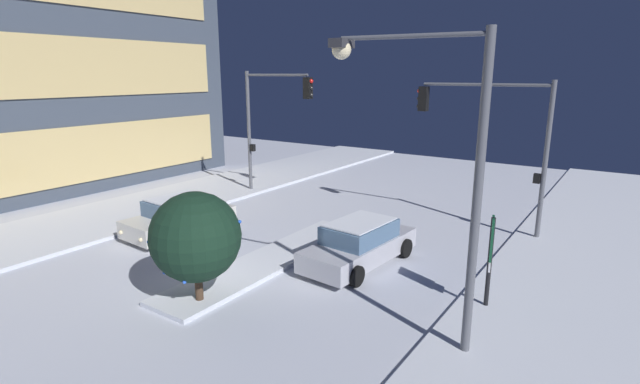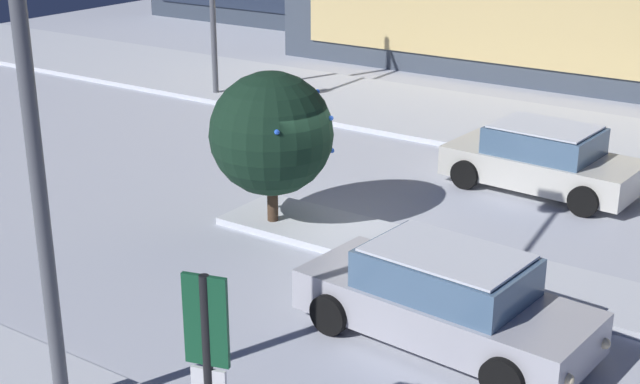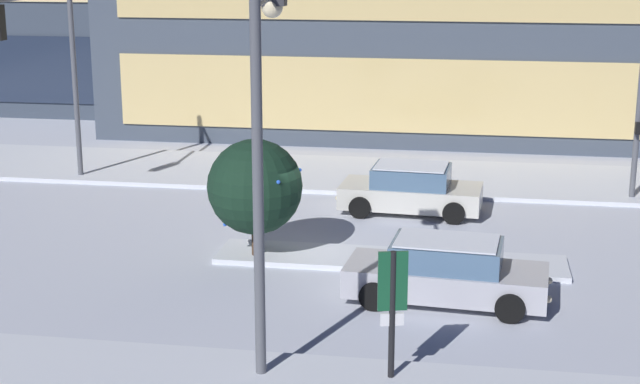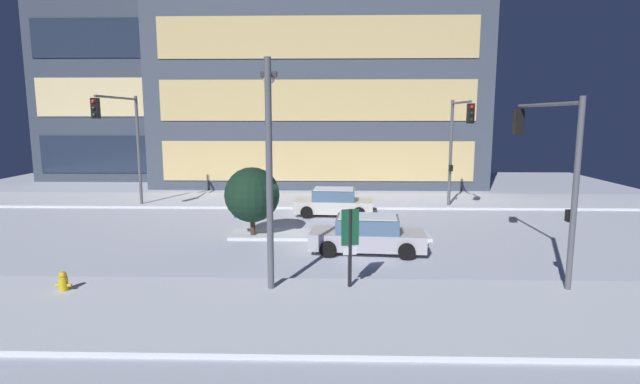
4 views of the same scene
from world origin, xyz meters
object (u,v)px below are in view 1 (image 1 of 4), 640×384
Objects in this scene: car_near at (360,244)px; parking_info_sign at (490,253)px; traffic_light_corner_near_right at (491,128)px; decorated_tree_median at (196,237)px; traffic_light_corner_far_right at (271,112)px; street_lamp_arched at (432,146)px; car_far at (180,217)px.

parking_info_sign reaches higher than car_near.
traffic_light_corner_near_right is 1.88× the size of decorated_tree_median.
car_near is 0.79× the size of traffic_light_corner_near_right.
traffic_light_corner_near_right reaches higher than parking_info_sign.
decorated_tree_median is at bearing 16.60° from parking_info_sign.
traffic_light_corner_far_right reaches higher than car_near.
parking_info_sign is 0.82× the size of decorated_tree_median.
street_lamp_arched is 2.73× the size of parking_info_sign.
traffic_light_corner_far_right is (-0.31, 10.79, 0.16)m from traffic_light_corner_near_right.
traffic_light_corner_far_right is at bearing -41.84° from parking_info_sign.
car_far is 6.45m from decorated_tree_median.
decorated_tree_median reaches higher than car_near.
traffic_light_corner_near_right reaches higher than car_far.
traffic_light_corner_far_right is 1.99× the size of decorated_tree_median.
traffic_light_corner_far_right is 14.95m from street_lamp_arched.
parking_info_sign is at bearing -114.04° from street_lamp_arched.
car_far is 0.70× the size of traffic_light_corner_far_right.
car_far is 1.39× the size of decorated_tree_median.
car_near is 1.08× the size of car_far.
traffic_light_corner_near_right is 2.31× the size of parking_info_sign.
street_lamp_arched is 4.08m from parking_info_sign.
decorated_tree_median is (-1.56, 5.86, -2.76)m from street_lamp_arched.
traffic_light_corner_far_right is 2.44× the size of parking_info_sign.
car_far is at bearing -17.47° from street_lamp_arched.
parking_info_sign is at bearing -26.67° from traffic_light_corner_far_right.
traffic_light_corner_near_right is 10.79m from traffic_light_corner_far_right.
parking_info_sign is (2.56, -0.80, -3.07)m from street_lamp_arched.
street_lamp_arched reaches higher than decorated_tree_median.
car_far is 0.74× the size of traffic_light_corner_near_right.
car_far is 0.62× the size of street_lamp_arched.
traffic_light_corner_near_right is at bearing -18.00° from car_near.
parking_info_sign is (-0.86, -4.41, 0.93)m from car_near.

